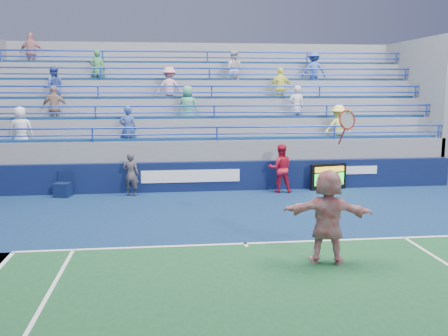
{
  "coord_description": "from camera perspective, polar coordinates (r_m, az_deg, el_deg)",
  "views": [
    {
      "loc": [
        -1.9,
        -11.61,
        3.79
      ],
      "look_at": [
        -0.23,
        2.5,
        1.5
      ],
      "focal_mm": 40.0,
      "sensor_mm": 36.0,
      "label": 1
    }
  ],
  "objects": [
    {
      "name": "sponsor_wall",
      "position": [
        18.49,
        -0.73,
        -0.93
      ],
      "size": [
        18.0,
        0.32,
        1.1
      ],
      "color": "#0A173B",
      "rests_on": "ground"
    },
    {
      "name": "line_judge",
      "position": [
        17.85,
        -10.59,
        -0.72
      ],
      "size": [
        0.63,
        0.48,
        1.56
      ],
      "primitive_type": "imported",
      "rotation": [
        0.0,
        0.0,
        2.93
      ],
      "color": "#121A32",
      "rests_on": "ground"
    },
    {
      "name": "ball_girl",
      "position": [
        18.26,
        6.46,
        -0.05
      ],
      "size": [
        0.92,
        0.75,
        1.77
      ],
      "primitive_type": "imported",
      "rotation": [
        0.0,
        0.0,
        3.05
      ],
      "color": "red",
      "rests_on": "ground"
    },
    {
      "name": "tennis_player",
      "position": [
        11.06,
        11.78,
        -5.4
      ],
      "size": [
        2.03,
        1.1,
        3.34
      ],
      "color": "silver",
      "rests_on": "ground"
    },
    {
      "name": "serve_speed_board",
      "position": [
        19.06,
        11.83,
        -0.99
      ],
      "size": [
        1.43,
        0.44,
        0.99
      ],
      "color": "black",
      "rests_on": "ground"
    },
    {
      "name": "judge_chair",
      "position": [
        18.37,
        -17.92,
        -2.28
      ],
      "size": [
        0.61,
        0.62,
        0.9
      ],
      "color": "#0C183C",
      "rests_on": "ground"
    },
    {
      "name": "bleacher_stand",
      "position": [
        22.08,
        -1.8,
        3.31
      ],
      "size": [
        18.0,
        5.6,
        6.13
      ],
      "color": "slate",
      "rests_on": "ground"
    },
    {
      "name": "ground",
      "position": [
        12.36,
        2.46,
        -8.71
      ],
      "size": [
        120.0,
        120.0,
        0.0
      ],
      "primitive_type": "plane",
      "color": "#333538"
    }
  ]
}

